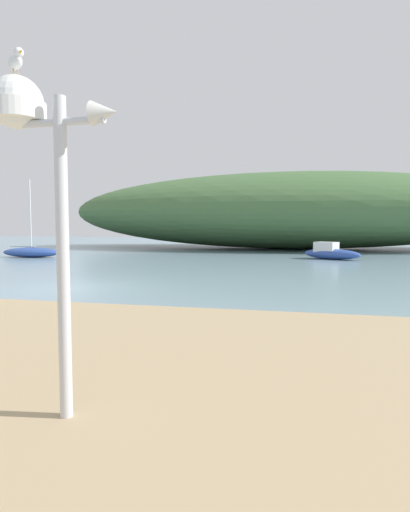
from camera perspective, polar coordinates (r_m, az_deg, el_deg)
The scene contains 6 objects.
ground_plane at distance 14.77m, azimuth -16.34°, elevation -4.06°, with size 120.00×120.00×0.00m, color #7A99A8.
distant_hill at distance 39.34m, azimuth 11.12°, elevation 5.94°, with size 40.94×15.27×6.79m, color #476B3D.
mast_structure at distance 4.48m, azimuth -22.25°, elevation 14.68°, with size 1.29×0.54×3.25m.
seagull_on_radar at distance 4.72m, azimuth -23.93°, elevation 22.70°, with size 0.29×0.23×0.23m.
motorboat_by_sandbar at distance 27.21m, azimuth 16.39°, elevation 0.45°, with size 3.74×2.84×1.05m.
sailboat_west_reach at distance 29.96m, azimuth -22.14°, elevation 0.49°, with size 3.99×1.68×5.02m.
Camera 1 is at (7.22, -12.72, 2.04)m, focal length 29.98 mm.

